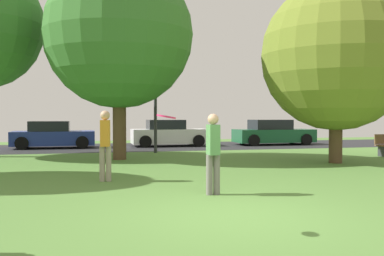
{
  "coord_description": "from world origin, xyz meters",
  "views": [
    {
      "loc": [
        -2.35,
        -6.69,
        1.67
      ],
      "look_at": [
        0.0,
        2.95,
        1.38
      ],
      "focal_mm": 39.85,
      "sensor_mm": 36.0,
      "label": 1
    }
  ],
  "objects": [
    {
      "name": "frisbee_disc",
      "position": [
        -1.29,
        -0.84,
        1.66
      ],
      "size": [
        0.31,
        0.31,
        0.07
      ],
      "color": "#EA2D6B"
    },
    {
      "name": "street_lamp_post",
      "position": [
        0.57,
        12.2,
        2.25
      ],
      "size": [
        0.14,
        0.14,
        4.5
      ],
      "primitive_type": "cylinder",
      "color": "#2D2D33",
      "rests_on": "ground_plane"
    },
    {
      "name": "parked_car_blue",
      "position": [
        -4.12,
        16.22,
        0.64
      ],
      "size": [
        4.08,
        1.98,
        1.38
      ],
      "color": "#233893",
      "rests_on": "ground_plane"
    },
    {
      "name": "person_bystander",
      "position": [
        0.2,
        1.89,
        0.95
      ],
      "size": [
        0.3,
        0.32,
        1.71
      ],
      "rotation": [
        0.0,
        0.0,
        1.58
      ],
      "color": "slate",
      "rests_on": "ground_plane"
    },
    {
      "name": "maple_tree_near",
      "position": [
        6.11,
        6.65,
        3.76
      ],
      "size": [
        5.25,
        5.25,
        6.4
      ],
      "color": "brown",
      "rests_on": "ground_plane"
    },
    {
      "name": "parked_car_white",
      "position": [
        1.91,
        16.2,
        0.66
      ],
      "size": [
        4.08,
        2.0,
        1.44
      ],
      "color": "white",
      "rests_on": "ground_plane"
    },
    {
      "name": "person_walking",
      "position": [
        -1.94,
        4.3,
        1.01
      ],
      "size": [
        0.3,
        0.35,
        1.8
      ],
      "rotation": [
        0.0,
        0.0,
        1.41
      ],
      "color": "gray",
      "rests_on": "ground_plane"
    },
    {
      "name": "road_strip",
      "position": [
        0.0,
        16.0,
        0.0
      ],
      "size": [
        44.0,
        6.4,
        0.01
      ],
      "primitive_type": "cube",
      "color": "#28282B",
      "rests_on": "ground_plane"
    },
    {
      "name": "parked_car_green",
      "position": [
        7.93,
        15.9,
        0.66
      ],
      "size": [
        4.49,
        2.02,
        1.43
      ],
      "color": "#195633",
      "rests_on": "ground_plane"
    },
    {
      "name": "ground_plane",
      "position": [
        0.0,
        0.0,
        0.0
      ],
      "size": [
        44.0,
        44.0,
        0.0
      ],
      "primitive_type": "plane",
      "color": "#547F38"
    },
    {
      "name": "birch_tree_lone",
      "position": [
        -1.2,
        9.67,
        4.72
      ],
      "size": [
        5.59,
        5.59,
        7.53
      ],
      "color": "brown",
      "rests_on": "ground_plane"
    }
  ]
}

